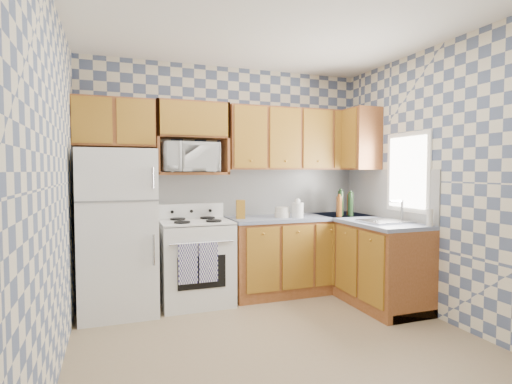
# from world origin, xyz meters

# --- Properties ---
(floor) EXTENTS (3.40, 3.40, 0.00)m
(floor) POSITION_xyz_m (0.00, 0.00, 0.00)
(floor) COLOR #8B7355
(floor) RESTS_ON ground
(back_wall) EXTENTS (3.40, 0.02, 2.70)m
(back_wall) POSITION_xyz_m (0.00, 1.60, 1.35)
(back_wall) COLOR slate
(back_wall) RESTS_ON ground
(right_wall) EXTENTS (0.02, 3.20, 2.70)m
(right_wall) POSITION_xyz_m (1.70, 0.00, 1.35)
(right_wall) COLOR slate
(right_wall) RESTS_ON ground
(backsplash_back) EXTENTS (2.60, 0.02, 0.56)m
(backsplash_back) POSITION_xyz_m (0.40, 1.59, 1.20)
(backsplash_back) COLOR silver
(backsplash_back) RESTS_ON back_wall
(backsplash_right) EXTENTS (0.02, 1.60, 0.56)m
(backsplash_right) POSITION_xyz_m (1.69, 0.80, 1.20)
(backsplash_right) COLOR silver
(backsplash_right) RESTS_ON right_wall
(refrigerator) EXTENTS (0.75, 0.70, 1.68)m
(refrigerator) POSITION_xyz_m (-1.27, 1.25, 0.84)
(refrigerator) COLOR silver
(refrigerator) RESTS_ON floor
(stove_body) EXTENTS (0.76, 0.65, 0.90)m
(stove_body) POSITION_xyz_m (-0.47, 1.28, 0.45)
(stove_body) COLOR silver
(stove_body) RESTS_ON floor
(cooktop) EXTENTS (0.76, 0.65, 0.02)m
(cooktop) POSITION_xyz_m (-0.47, 1.28, 0.91)
(cooktop) COLOR silver
(cooktop) RESTS_ON stove_body
(backguard) EXTENTS (0.76, 0.08, 0.17)m
(backguard) POSITION_xyz_m (-0.47, 1.55, 1.00)
(backguard) COLOR silver
(backguard) RESTS_ON cooktop
(dish_towel_left) EXTENTS (0.19, 0.02, 0.41)m
(dish_towel_left) POSITION_xyz_m (-0.62, 0.93, 0.53)
(dish_towel_left) COLOR navy
(dish_towel_left) RESTS_ON stove_body
(dish_towel_right) EXTENTS (0.19, 0.02, 0.41)m
(dish_towel_right) POSITION_xyz_m (-0.41, 0.93, 0.53)
(dish_towel_right) COLOR navy
(dish_towel_right) RESTS_ON stove_body
(base_cabinets_back) EXTENTS (1.75, 0.60, 0.88)m
(base_cabinets_back) POSITION_xyz_m (0.82, 1.30, 0.44)
(base_cabinets_back) COLOR brown
(base_cabinets_back) RESTS_ON floor
(base_cabinets_right) EXTENTS (0.60, 1.60, 0.88)m
(base_cabinets_right) POSITION_xyz_m (1.40, 0.80, 0.44)
(base_cabinets_right) COLOR brown
(base_cabinets_right) RESTS_ON floor
(countertop_back) EXTENTS (1.77, 0.63, 0.04)m
(countertop_back) POSITION_xyz_m (0.82, 1.30, 0.90)
(countertop_back) COLOR slate
(countertop_back) RESTS_ON base_cabinets_back
(countertop_right) EXTENTS (0.63, 1.60, 0.04)m
(countertop_right) POSITION_xyz_m (1.40, 0.80, 0.90)
(countertop_right) COLOR slate
(countertop_right) RESTS_ON base_cabinets_right
(upper_cabinets_back) EXTENTS (1.75, 0.33, 0.74)m
(upper_cabinets_back) POSITION_xyz_m (0.82, 1.44, 1.85)
(upper_cabinets_back) COLOR brown
(upper_cabinets_back) RESTS_ON back_wall
(upper_cabinets_fridge) EXTENTS (0.82, 0.33, 0.50)m
(upper_cabinets_fridge) POSITION_xyz_m (-1.29, 1.44, 1.97)
(upper_cabinets_fridge) COLOR brown
(upper_cabinets_fridge) RESTS_ON back_wall
(upper_cabinets_right) EXTENTS (0.33, 0.70, 0.74)m
(upper_cabinets_right) POSITION_xyz_m (1.53, 1.25, 1.85)
(upper_cabinets_right) COLOR brown
(upper_cabinets_right) RESTS_ON right_wall
(microwave_shelf) EXTENTS (0.80, 0.33, 0.03)m
(microwave_shelf) POSITION_xyz_m (-0.47, 1.44, 1.44)
(microwave_shelf) COLOR brown
(microwave_shelf) RESTS_ON back_wall
(microwave) EXTENTS (0.64, 0.48, 0.33)m
(microwave) POSITION_xyz_m (-0.51, 1.38, 1.61)
(microwave) COLOR silver
(microwave) RESTS_ON microwave_shelf
(sink) EXTENTS (0.48, 0.40, 0.03)m
(sink) POSITION_xyz_m (1.40, 0.45, 0.93)
(sink) COLOR #B7B7BC
(sink) RESTS_ON countertop_right
(window) EXTENTS (0.02, 0.66, 0.86)m
(window) POSITION_xyz_m (1.69, 0.45, 1.45)
(window) COLOR white
(window) RESTS_ON right_wall
(bottle_0) EXTENTS (0.07, 0.07, 0.30)m
(bottle_0) POSITION_xyz_m (1.27, 1.12, 1.07)
(bottle_0) COLOR black
(bottle_0) RESTS_ON countertop_back
(bottle_1) EXTENTS (0.07, 0.07, 0.28)m
(bottle_1) POSITION_xyz_m (1.37, 1.06, 1.06)
(bottle_1) COLOR black
(bottle_1) RESTS_ON countertop_back
(bottle_2) EXTENTS (0.07, 0.07, 0.26)m
(bottle_2) POSITION_xyz_m (1.42, 1.16, 1.05)
(bottle_2) COLOR #603110
(bottle_2) RESTS_ON countertop_back
(bottle_3) EXTENTS (0.07, 0.07, 0.24)m
(bottle_3) POSITION_xyz_m (1.20, 1.04, 1.04)
(bottle_3) COLOR #603110
(bottle_3) RESTS_ON countertop_back
(knife_block) EXTENTS (0.11, 0.11, 0.21)m
(knife_block) POSITION_xyz_m (0.05, 1.28, 1.03)
(knife_block) COLOR brown
(knife_block) RESTS_ON countertop_back
(electric_kettle) EXTENTS (0.14, 0.14, 0.17)m
(electric_kettle) POSITION_xyz_m (0.71, 1.15, 1.01)
(electric_kettle) COLOR silver
(electric_kettle) RESTS_ON countertop_back
(food_containers) EXTENTS (0.18, 0.18, 0.12)m
(food_containers) POSITION_xyz_m (0.55, 1.23, 0.98)
(food_containers) COLOR beige
(food_containers) RESTS_ON countertop_back
(soap_bottle) EXTENTS (0.06, 0.06, 0.17)m
(soap_bottle) POSITION_xyz_m (1.62, 0.05, 1.01)
(soap_bottle) COLOR beige
(soap_bottle) RESTS_ON countertop_right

